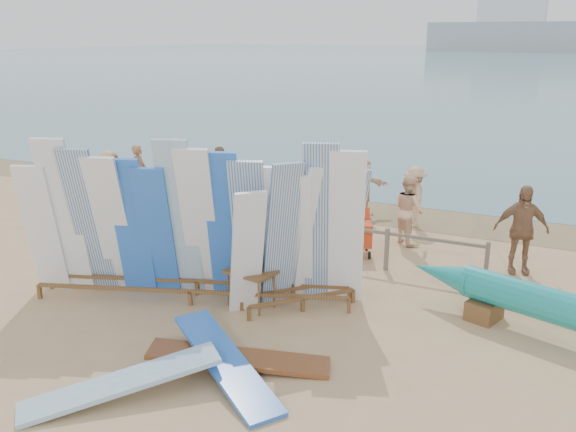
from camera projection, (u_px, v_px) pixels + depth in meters
The scene contains 24 objects.
ground at pixel (142, 289), 11.81m from camera, with size 160.00×160.00×0.00m, color tan.
ocean at pixel (542, 59), 122.89m from camera, with size 320.00×240.00×0.02m, color slate.
wet_sand_strip at pixel (295, 201), 18.06m from camera, with size 40.00×2.60×0.01m, color olive.
distant_ship at pixel (510, 32), 171.37m from camera, with size 45.00×8.00×14.00m.
fence at pixel (221, 217), 14.23m from camera, with size 12.08×0.08×0.90m.
main_surfboard_rack at pixel (191, 229), 10.93m from camera, with size 6.08×2.65×3.08m.
side_surfboard_rack at pixel (299, 241), 10.71m from camera, with size 2.17×2.24×2.75m.
vendor_table at pixel (251, 288), 10.94m from camera, with size 0.94×0.74×1.13m.
flat_board_b at pixel (123, 396), 8.32m from camera, with size 0.56×2.70×0.07m, color #80ABCD.
flat_board_d at pixel (226, 375), 8.84m from camera, with size 0.56×2.70×0.07m, color blue.
flat_board_c at pixel (239, 366), 9.07m from camera, with size 0.56×2.70×0.07m, color brown.
beach_chair_left at pixel (263, 226), 14.83m from camera, with size 0.60×0.62×0.89m.
beach_chair_right at pixel (316, 232), 14.45m from camera, with size 0.56×0.58×0.85m.
stroller at pixel (361, 237), 13.55m from camera, with size 0.76×0.87×1.00m.
beachgoer_4 at pixel (220, 179), 16.82m from camera, with size 1.06×0.46×1.81m, color #8C6042.
beachgoer_6 at pixel (273, 207), 14.53m from camera, with size 0.77×0.37×1.57m, color tan.
beachgoer_8 at pixel (408, 210), 14.19m from camera, with size 0.80×0.38×1.64m, color beige.
beachgoer_10 at pixel (521, 229), 12.39m from camera, with size 1.09×0.47×1.85m, color #8C6042.
beachgoer_0 at pixel (111, 184), 16.31m from camera, with size 0.88×0.42×1.80m, color tan.
beachgoer_5 at pixel (363, 188), 16.35m from camera, with size 1.46×0.47×1.57m, color beige.
beachgoer_2 at pixel (160, 190), 16.13m from camera, with size 0.75×0.36×1.55m, color beige.
beachgoer_1 at pixel (140, 172), 18.14m from camera, with size 0.59×0.32×1.61m, color #8C6042.
beachgoer_9 at pixel (414, 197), 15.46m from camera, with size 1.01×0.42×1.56m, color tan.
beachgoer_3 at pixel (176, 170), 17.70m from camera, with size 1.22×0.50×1.89m, color tan.
Camera 1 is at (7.19, -8.68, 4.74)m, focal length 38.00 mm.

